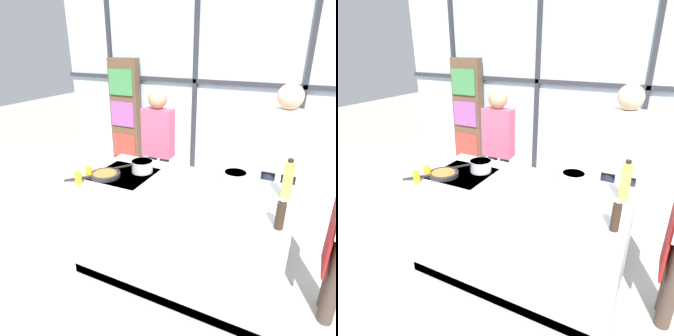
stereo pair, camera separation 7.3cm
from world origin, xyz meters
TOP-DOWN VIEW (x-y plane):
  - ground_plane at (0.00, 0.00)m, footprint 18.00×18.00m
  - back_window_wall at (0.00, 2.28)m, footprint 6.40×0.10m
  - bookshelf at (-1.96, 2.09)m, footprint 0.52×0.19m
  - demo_island at (-0.00, -0.00)m, footprint 1.85×0.90m
  - spectator_far_left at (-0.70, 0.90)m, footprint 0.37×0.22m
  - spectator_center_left at (0.70, 0.90)m, footprint 0.45×0.24m
  - frying_pan at (-0.72, -0.13)m, footprint 0.38×0.43m
  - saucepan at (-0.46, 0.12)m, footprint 0.27×0.34m
  - white_plate at (0.45, -0.06)m, footprint 0.26×0.26m
  - mixing_bowl at (0.38, 0.33)m, footprint 0.24×0.24m
  - oil_bottle at (0.83, 0.16)m, footprint 0.08×0.08m
  - pepper_grinder at (0.84, -0.29)m, footprint 0.06×0.06m
  - juice_glass_near at (-0.83, -0.35)m, footprint 0.06×0.06m
  - juice_glass_far at (-0.83, -0.21)m, footprint 0.06×0.06m

SIDE VIEW (x-z plane):
  - ground_plane at x=0.00m, z-range 0.00..0.00m
  - demo_island at x=0.00m, z-range 0.00..0.93m
  - spectator_far_left at x=-0.70m, z-range 0.13..1.73m
  - bookshelf at x=-1.96m, z-range 0.00..1.85m
  - white_plate at x=0.45m, z-range 0.93..0.94m
  - frying_pan at x=-0.72m, z-range 0.93..0.97m
  - mixing_bowl at x=0.38m, z-range 0.93..1.01m
  - juice_glass_near at x=-0.83m, z-range 0.93..1.04m
  - juice_glass_far at x=-0.83m, z-range 0.93..1.04m
  - spectator_center_left at x=0.70m, z-range 0.12..1.85m
  - saucepan at x=-0.46m, z-range 0.93..1.04m
  - pepper_grinder at x=0.84m, z-range 0.92..1.15m
  - oil_bottle at x=0.83m, z-range 0.92..1.26m
  - back_window_wall at x=0.00m, z-range 0.00..2.80m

